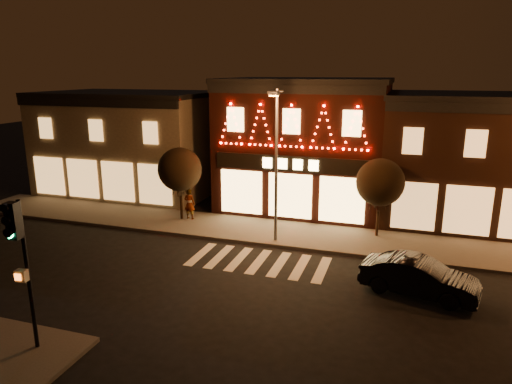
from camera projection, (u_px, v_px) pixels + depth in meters
The scene contains 11 objects.
ground at pixel (228, 300), 18.21m from camera, with size 120.00×120.00×0.00m, color black.
sidewalk_far at pixel (317, 237), 24.95m from camera, with size 44.00×4.00×0.15m, color #47423D.
building_left at pixel (132, 142), 34.06m from camera, with size 12.20×8.28×7.30m.
building_pulp at pixel (306, 144), 30.02m from camera, with size 10.20×8.34×8.30m.
building_right_a at pixel (464, 158), 27.28m from camera, with size 9.20×8.28×7.50m.
traffic_signal_near at pixel (20, 247), 13.88m from camera, with size 0.38×0.51×4.90m.
streetlamp_mid at pixel (276, 155), 22.94m from camera, with size 0.61×1.78×7.74m.
tree_left at pixel (180, 169), 27.08m from camera, with size 2.56×2.56×4.29m.
tree_right at pixel (380, 182), 24.21m from camera, with size 2.51×2.51×4.19m.
dark_sedan at pixel (419, 277), 18.50m from camera, with size 1.59×4.55×1.50m, color black.
pedestrian at pixel (190, 204), 27.54m from camera, with size 0.67×0.44×1.85m, color gray.
Camera 1 is at (6.19, -15.39, 8.71)m, focal length 32.55 mm.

